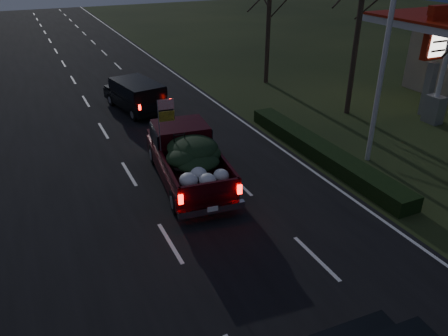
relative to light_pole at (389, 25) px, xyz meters
name	(u,v)px	position (x,y,z in m)	size (l,w,h in m)	color
ground	(170,243)	(-9.50, -2.00, -5.48)	(120.00, 120.00, 0.00)	black
road_asphalt	(170,243)	(-9.50, -2.00, -5.47)	(14.00, 120.00, 0.02)	black
hedge_row	(321,151)	(-1.70, 1.00, -5.18)	(1.00, 10.00, 0.60)	black
light_pole	(389,25)	(0.00, 0.00, 0.00)	(0.50, 0.90, 9.16)	silver
gas_price_pylon	(439,43)	(6.50, 2.99, -1.71)	(2.00, 0.41, 5.57)	gray
pickup_truck	(187,154)	(-7.55, 1.50, -4.37)	(2.79, 5.88, 2.97)	#34070C
lead_suv	(137,93)	(-7.14, 10.19, -4.48)	(2.69, 4.87, 1.32)	black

